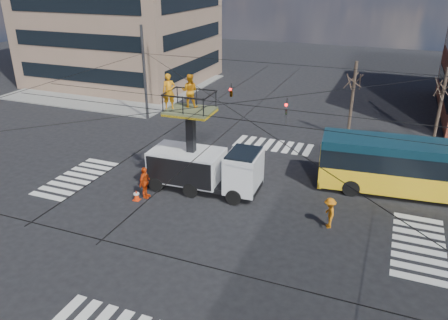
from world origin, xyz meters
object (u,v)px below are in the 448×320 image
utility_truck (204,156)px  traffic_cone (136,195)px  worker_ground (145,183)px  flagger (329,213)px  city_bus (435,169)px

utility_truck → traffic_cone: size_ratio=11.37×
worker_ground → flagger: bearing=-89.8°
worker_ground → flagger: worker_ground is taller
traffic_cone → flagger: 10.70m
traffic_cone → city_bus: bearing=23.2°
traffic_cone → worker_ground: size_ratio=0.33×
utility_truck → worker_ground: size_ratio=3.77×
city_bus → flagger: bearing=-137.3°
city_bus → flagger: (-4.92, -5.50, -0.91)m
utility_truck → traffic_cone: (-3.05, -2.66, -1.86)m
city_bus → flagger: size_ratio=7.85×
city_bus → traffic_cone: size_ratio=20.67×
utility_truck → traffic_cone: 4.45m
utility_truck → worker_ground: 3.71m
city_bus → worker_ground: (-15.23, -6.18, -0.79)m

